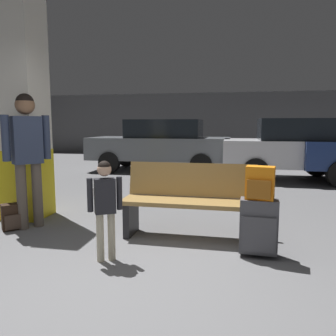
% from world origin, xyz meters
% --- Properties ---
extents(ground_plane, '(18.00, 18.00, 0.10)m').
position_xyz_m(ground_plane, '(0.00, 4.00, -0.05)').
color(ground_plane, slate).
extents(garage_back_wall, '(18.00, 0.12, 2.80)m').
position_xyz_m(garage_back_wall, '(0.00, 12.86, 1.40)').
color(garage_back_wall, '#565658').
rests_on(garage_back_wall, ground_plane).
extents(structural_pillar, '(0.57, 0.57, 3.14)m').
position_xyz_m(structural_pillar, '(-1.98, 1.81, 1.56)').
color(structural_pillar, yellow).
rests_on(structural_pillar, ground_plane).
extents(bench, '(1.61, 0.55, 0.89)m').
position_xyz_m(bench, '(0.49, 1.39, 0.44)').
color(bench, '#9E7A42').
rests_on(bench, ground_plane).
extents(suitcase, '(0.39, 0.25, 0.60)m').
position_xyz_m(suitcase, '(1.28, 0.89, 0.32)').
color(suitcase, '#4C4C51').
rests_on(suitcase, ground_plane).
extents(backpack_bright, '(0.30, 0.23, 0.34)m').
position_xyz_m(backpack_bright, '(1.28, 0.89, 0.77)').
color(backpack_bright, orange).
rests_on(backpack_bright, suitcase).
extents(child, '(0.31, 0.20, 1.01)m').
position_xyz_m(child, '(-0.23, 0.49, 0.62)').
color(child, beige).
rests_on(child, ground_plane).
extents(adult, '(0.43, 0.48, 1.76)m').
position_xyz_m(adult, '(-1.62, 1.33, 1.08)').
color(adult, brown).
rests_on(adult, ground_plane).
extents(backpack_dark_floor, '(0.32, 0.31, 0.34)m').
position_xyz_m(backpack_dark_floor, '(-1.79, 1.22, 0.17)').
color(backpack_dark_floor, black).
rests_on(backpack_dark_floor, ground_plane).
extents(parked_car_far, '(4.10, 1.80, 1.51)m').
position_xyz_m(parked_car_far, '(-1.10, 7.15, 0.81)').
color(parked_car_far, slate).
rests_on(parked_car_far, ground_plane).
extents(parked_car_near, '(4.10, 1.80, 1.51)m').
position_xyz_m(parked_car_near, '(2.78, 6.13, 0.81)').
color(parked_car_near, silver).
rests_on(parked_car_near, ground_plane).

